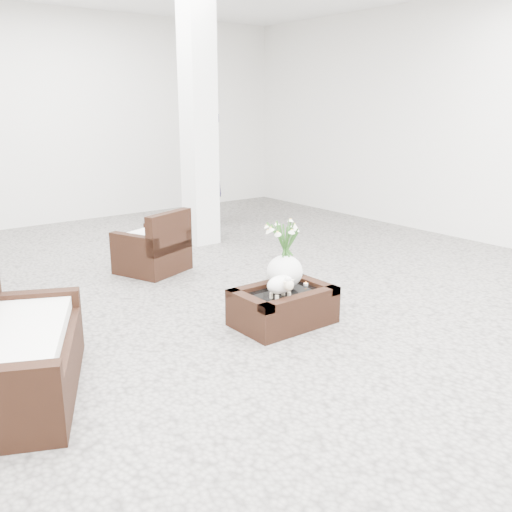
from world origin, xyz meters
TOP-DOWN VIEW (x-y plane):
  - ground at (0.00, 0.00)m, footprint 11.00×11.00m
  - column at (1.20, 2.80)m, footprint 0.40×0.40m
  - coffee_table at (0.11, -0.37)m, footprint 0.90×0.60m
  - sheep_figurine at (-0.01, -0.47)m, footprint 0.28×0.23m
  - planter_narcissus at (0.21, -0.27)m, footprint 0.44×0.44m
  - tealight at (0.41, -0.35)m, footprint 0.04×0.04m
  - armchair at (-0.07, 1.91)m, footprint 0.92×0.90m
  - loveseat at (-2.21, -0.26)m, footprint 1.28×1.66m
  - topiary at (1.27, 2.95)m, footprint 0.38×0.38m
  - shopper at (1.96, 3.80)m, footprint 0.76×0.82m

SIDE VIEW (x-z plane):
  - ground at x=0.00m, z-range 0.00..0.00m
  - coffee_table at x=0.11m, z-range 0.00..0.31m
  - tealight at x=0.41m, z-range 0.31..0.34m
  - armchair at x=-0.07m, z-range 0.00..0.77m
  - loveseat at x=-2.21m, z-range 0.00..0.80m
  - sheep_figurine at x=-0.01m, z-range 0.31..0.52m
  - topiary at x=1.27m, z-range 0.00..1.41m
  - planter_narcissus at x=0.21m, z-range 0.31..1.11m
  - shopper at x=1.96m, z-range 0.00..1.87m
  - column at x=1.20m, z-range 0.00..3.50m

